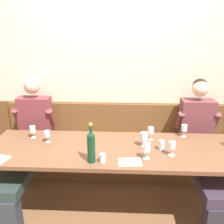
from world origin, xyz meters
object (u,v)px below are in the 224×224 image
at_px(wall_bench, 115,155).
at_px(wine_glass_mid_right, 144,136).
at_px(wine_glass_left_end, 172,146).
at_px(water_tumbler_right, 102,158).
at_px(dining_table, 113,154).
at_px(water_tumbler_center, 162,145).
at_px(person_center_left_seat, 27,141).
at_px(wine_glass_right_end, 47,134).
at_px(wine_glass_mid_left, 147,148).
at_px(wine_glass_center_rear, 151,131).
at_px(person_left_seat, 203,144).
at_px(wine_glass_near_bucket, 32,130).
at_px(wine_glass_center_front, 184,129).
at_px(wine_bottle_clear_water, 91,146).

xyz_separation_m(wall_bench, wine_glass_mid_right, (0.32, -0.63, 0.56)).
bearing_deg(wine_glass_left_end, water_tumbler_right, -166.13).
height_order(dining_table, water_tumbler_center, water_tumbler_center).
height_order(wall_bench, person_center_left_seat, person_center_left_seat).
relative_size(person_center_left_seat, wine_glass_right_end, 10.26).
relative_size(person_center_left_seat, wine_glass_mid_left, 8.38).
distance_m(dining_table, wine_glass_center_rear, 0.48).
relative_size(person_left_seat, wine_glass_near_bucket, 9.82).
bearing_deg(water_tumbler_center, dining_table, 177.94).
bearing_deg(wine_glass_right_end, wine_glass_mid_left, -16.42).
distance_m(wine_glass_mid_left, wine_glass_center_front, 0.70).
bearing_deg(wall_bench, person_left_seat, -19.02).
bearing_deg(person_left_seat, water_tumbler_center, -146.21).
relative_size(wall_bench, water_tumbler_center, 29.06).
height_order(wine_bottle_clear_water, wine_glass_left_end, wine_bottle_clear_water).
relative_size(wine_glass_center_front, water_tumbler_right, 1.77).
distance_m(dining_table, wine_glass_left_end, 0.61).
distance_m(person_center_left_seat, wine_glass_center_rear, 1.45).
bearing_deg(wine_glass_near_bucket, wine_glass_center_rear, 0.06).
xyz_separation_m(person_center_left_seat, wine_bottle_clear_water, (0.85, -0.60, 0.26)).
height_order(dining_table, wine_glass_center_rear, wine_glass_center_rear).
xyz_separation_m(person_center_left_seat, wine_glass_mid_left, (1.35, -0.52, 0.22)).
relative_size(wine_bottle_clear_water, water_tumbler_center, 3.80).
bearing_deg(water_tumbler_center, wine_bottle_clear_water, -158.28).
xyz_separation_m(wine_bottle_clear_water, wine_glass_center_rear, (0.58, 0.50, -0.05)).
bearing_deg(wine_glass_left_end, person_center_left_seat, 164.56).
bearing_deg(wine_glass_right_end, wine_glass_left_end, -10.02).
bearing_deg(wine_glass_mid_left, wine_glass_center_front, 48.78).
xyz_separation_m(wine_bottle_clear_water, wine_glass_center_front, (0.97, 0.61, -0.06)).
bearing_deg(wine_bottle_clear_water, wine_glass_mid_left, 9.09).
relative_size(person_left_seat, wine_glass_mid_left, 8.34).
height_order(dining_table, wine_glass_center_front, wine_glass_center_front).
bearing_deg(wine_glass_center_rear, dining_table, -152.21).
bearing_deg(wine_glass_mid_left, wine_glass_right_end, 163.58).
xyz_separation_m(wine_glass_left_end, water_tumbler_center, (-0.08, 0.11, -0.05)).
distance_m(person_center_left_seat, wine_glass_left_end, 1.67).
bearing_deg(wine_glass_center_front, dining_table, -157.77).
distance_m(wine_glass_left_end, wine_glass_center_rear, 0.38).
relative_size(person_left_seat, wine_glass_mid_right, 8.67).
relative_size(wine_glass_right_end, water_tumbler_right, 1.65).
bearing_deg(wine_glass_center_rear, wine_bottle_clear_water, -139.68).
distance_m(wine_glass_near_bucket, water_tumbler_right, 0.96).
bearing_deg(dining_table, wine_glass_center_front, 22.23).
bearing_deg(wine_glass_near_bucket, wine_glass_mid_right, -7.22).
height_order(wine_glass_center_rear, water_tumbler_right, wine_glass_center_rear).
height_order(wine_bottle_clear_water, wine_glass_center_rear, wine_bottle_clear_water).
bearing_deg(water_tumbler_right, wall_bench, 85.02).
relative_size(dining_table, wine_glass_center_rear, 17.81).
bearing_deg(wine_glass_mid_right, wall_bench, 116.65).
distance_m(wine_glass_center_rear, wine_glass_mid_right, 0.18).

